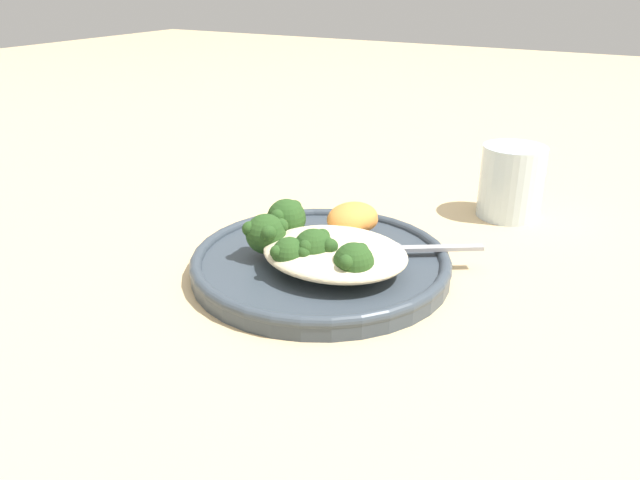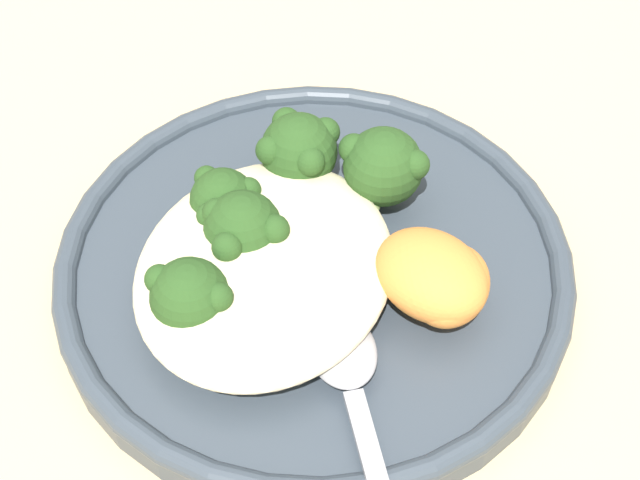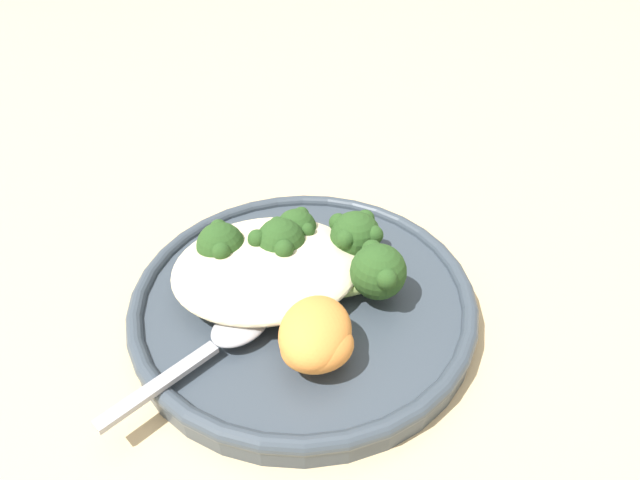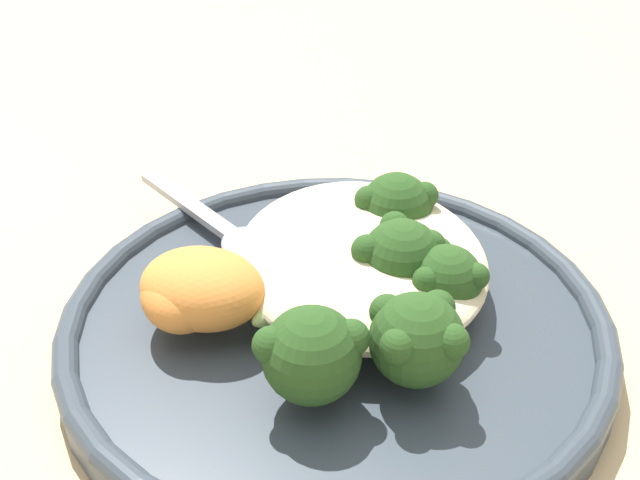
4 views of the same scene
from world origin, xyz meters
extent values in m
plane|color=#D6B784|center=(0.00, 0.00, 0.00)|extent=(4.00, 4.00, 0.00)
cylinder|color=#38424C|center=(0.01, -0.02, 0.01)|extent=(0.25, 0.25, 0.02)
torus|color=#38424C|center=(0.01, -0.02, 0.02)|extent=(0.26, 0.26, 0.01)
ellipsoid|color=beige|center=(-0.01, 0.00, 0.03)|extent=(0.14, 0.12, 0.02)
ellipsoid|color=#9EBC66|center=(0.02, -0.03, 0.03)|extent=(0.09, 0.02, 0.01)
sphere|color=#284C1E|center=(0.06, -0.03, 0.04)|extent=(0.04, 0.04, 0.04)
sphere|color=#284C1E|center=(0.06, -0.02, 0.05)|extent=(0.02, 0.02, 0.02)
sphere|color=#284C1E|center=(0.06, -0.05, 0.05)|extent=(0.02, 0.02, 0.02)
ellipsoid|color=#9EBC66|center=(0.02, -0.01, 0.03)|extent=(0.08, 0.06, 0.02)
sphere|color=#284C1E|center=(0.06, 0.01, 0.04)|extent=(0.04, 0.04, 0.04)
sphere|color=#284C1E|center=(0.07, 0.02, 0.05)|extent=(0.01, 0.01, 0.01)
sphere|color=#284C1E|center=(0.05, 0.02, 0.05)|extent=(0.01, 0.01, 0.01)
sphere|color=#284C1E|center=(0.05, 0.00, 0.05)|extent=(0.01, 0.01, 0.01)
sphere|color=#284C1E|center=(0.07, 0.00, 0.05)|extent=(0.01, 0.01, 0.01)
ellipsoid|color=#9EBC66|center=(0.01, 0.00, 0.03)|extent=(0.03, 0.07, 0.02)
sphere|color=#284C1E|center=(0.02, 0.03, 0.04)|extent=(0.03, 0.03, 0.03)
sphere|color=#284C1E|center=(0.02, 0.04, 0.04)|extent=(0.01, 0.01, 0.01)
sphere|color=#284C1E|center=(0.00, 0.03, 0.04)|extent=(0.01, 0.01, 0.01)
sphere|color=#284C1E|center=(0.02, 0.02, 0.04)|extent=(0.01, 0.01, 0.01)
ellipsoid|color=#9EBC66|center=(0.00, -0.01, 0.03)|extent=(0.02, 0.06, 0.01)
sphere|color=#284C1E|center=(0.00, 0.02, 0.04)|extent=(0.04, 0.04, 0.04)
sphere|color=#284C1E|center=(0.00, 0.03, 0.05)|extent=(0.01, 0.01, 0.01)
sphere|color=#284C1E|center=(-0.02, 0.02, 0.05)|extent=(0.01, 0.01, 0.01)
sphere|color=#284C1E|center=(0.00, 0.00, 0.05)|extent=(0.01, 0.01, 0.01)
ellipsoid|color=#9EBC66|center=(-0.01, -0.02, 0.03)|extent=(0.08, 0.09, 0.02)
sphere|color=#284C1E|center=(-0.04, 0.02, 0.04)|extent=(0.04, 0.04, 0.04)
sphere|color=#284C1E|center=(-0.04, 0.04, 0.05)|extent=(0.01, 0.01, 0.01)
sphere|color=#284C1E|center=(-0.04, 0.01, 0.05)|extent=(0.01, 0.01, 0.01)
ellipsoid|color=orange|center=(0.01, -0.07, 0.04)|extent=(0.07, 0.07, 0.03)
ellipsoid|color=orange|center=(0.01, -0.08, 0.04)|extent=(0.05, 0.04, 0.03)
cube|color=#A3A3A8|center=(-0.09, -0.08, 0.02)|extent=(0.07, 0.05, 0.00)
ellipsoid|color=#A3A3A8|center=(-0.04, -0.05, 0.03)|extent=(0.05, 0.05, 0.01)
camera|label=1|loc=(-0.26, 0.47, 0.28)|focal=35.00mm
camera|label=2|loc=(-0.30, -0.13, 0.42)|focal=60.00mm
camera|label=3|loc=(-0.04, -0.28, 0.28)|focal=28.00mm
camera|label=4|loc=(0.33, -0.07, 0.28)|focal=50.00mm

